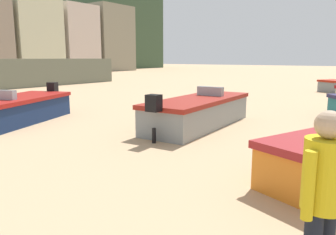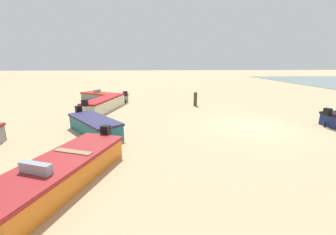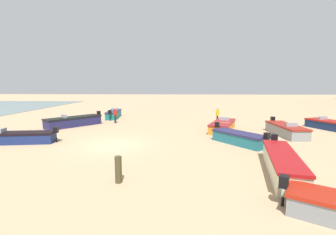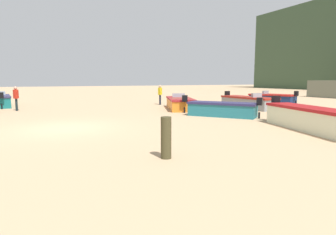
{
  "view_description": "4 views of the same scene",
  "coord_description": "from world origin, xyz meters",
  "px_view_note": "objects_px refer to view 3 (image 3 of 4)",
  "views": [
    {
      "loc": [
        -11.88,
        7.99,
        2.01
      ],
      "look_at": [
        -6.19,
        12.07,
        0.75
      ],
      "focal_mm": 35.34,
      "sensor_mm": 36.0,
      "label": 1
    },
    {
      "loc": [
        -11.27,
        5.56,
        3.55
      ],
      "look_at": [
        -0.11,
        4.71,
        0.64
      ],
      "focal_mm": 23.09,
      "sensor_mm": 36.0,
      "label": 2
    },
    {
      "loc": [
        15.23,
        4.4,
        3.99
      ],
      "look_at": [
        -5.51,
        3.49,
        1.08
      ],
      "focal_mm": 25.31,
      "sensor_mm": 36.0,
      "label": 3
    },
    {
      "loc": [
        12.86,
        -1.13,
        2.07
      ],
      "look_at": [
        1.86,
        4.01,
        0.47
      ],
      "focal_mm": 30.95,
      "sensor_mm": 36.0,
      "label": 4
    }
  ],
  "objects_px": {
    "boat_teal_3": "(239,138)",
    "boat_navy_4": "(17,138)",
    "boat_grey_6": "(286,130)",
    "boat_cream_5": "(282,163)",
    "mooring_post_near_water": "(118,170)",
    "boat_navy_1": "(329,125)",
    "boat_navy_7": "(74,121)",
    "beach_walker_foreground": "(217,114)",
    "beach_walker_distant": "(115,114)",
    "boat_orange_8": "(223,126)",
    "boat_teal_0": "(114,114)"
  },
  "relations": [
    {
      "from": "boat_teal_3",
      "to": "boat_navy_4",
      "type": "bearing_deg",
      "value": 144.03
    },
    {
      "from": "boat_teal_3",
      "to": "boat_grey_6",
      "type": "height_order",
      "value": "boat_grey_6"
    },
    {
      "from": "boat_cream_5",
      "to": "mooring_post_near_water",
      "type": "bearing_deg",
      "value": 24.03
    },
    {
      "from": "boat_navy_1",
      "to": "boat_navy_7",
      "type": "distance_m",
      "value": 23.52
    },
    {
      "from": "boat_grey_6",
      "to": "boat_navy_7",
      "type": "distance_m",
      "value": 18.77
    },
    {
      "from": "boat_navy_1",
      "to": "boat_cream_5",
      "type": "height_order",
      "value": "boat_cream_5"
    },
    {
      "from": "mooring_post_near_water",
      "to": "beach_walker_foreground",
      "type": "distance_m",
      "value": 16.56
    },
    {
      "from": "boat_navy_1",
      "to": "boat_grey_6",
      "type": "relative_size",
      "value": 0.87
    },
    {
      "from": "boat_navy_4",
      "to": "beach_walker_distant",
      "type": "height_order",
      "value": "beach_walker_distant"
    },
    {
      "from": "boat_navy_1",
      "to": "mooring_post_near_water",
      "type": "distance_m",
      "value": 20.16
    },
    {
      "from": "boat_cream_5",
      "to": "boat_grey_6",
      "type": "bearing_deg",
      "value": -100.71
    },
    {
      "from": "boat_teal_3",
      "to": "beach_walker_foreground",
      "type": "bearing_deg",
      "value": 52.91
    },
    {
      "from": "boat_orange_8",
      "to": "boat_navy_7",
      "type": "bearing_deg",
      "value": -165.62
    },
    {
      "from": "boat_navy_4",
      "to": "mooring_post_near_water",
      "type": "bearing_deg",
      "value": -133.92
    },
    {
      "from": "boat_cream_5",
      "to": "mooring_post_near_water",
      "type": "distance_m",
      "value": 7.18
    },
    {
      "from": "mooring_post_near_water",
      "to": "beach_walker_foreground",
      "type": "bearing_deg",
      "value": 157.06
    },
    {
      "from": "beach_walker_foreground",
      "to": "boat_cream_5",
      "type": "bearing_deg",
      "value": -159.06
    },
    {
      "from": "boat_teal_3",
      "to": "boat_navy_4",
      "type": "distance_m",
      "value": 15.12
    },
    {
      "from": "beach_walker_distant",
      "to": "boat_teal_3",
      "type": "bearing_deg",
      "value": -132.65
    },
    {
      "from": "boat_navy_4",
      "to": "beach_walker_foreground",
      "type": "height_order",
      "value": "beach_walker_foreground"
    },
    {
      "from": "boat_navy_1",
      "to": "boat_teal_3",
      "type": "bearing_deg",
      "value": -170.67
    },
    {
      "from": "boat_teal_3",
      "to": "boat_grey_6",
      "type": "distance_m",
      "value": 5.29
    },
    {
      "from": "boat_teal_3",
      "to": "boat_cream_5",
      "type": "relative_size",
      "value": 0.7
    },
    {
      "from": "boat_navy_1",
      "to": "boat_grey_6",
      "type": "xyz_separation_m",
      "value": [
        2.76,
        -5.03,
        0.02
      ]
    },
    {
      "from": "mooring_post_near_water",
      "to": "beach_walker_distant",
      "type": "relative_size",
      "value": 0.68
    },
    {
      "from": "boat_teal_0",
      "to": "boat_navy_4",
      "type": "relative_size",
      "value": 0.91
    },
    {
      "from": "boat_cream_5",
      "to": "boat_navy_7",
      "type": "xyz_separation_m",
      "value": [
        -11.58,
        -14.65,
        -0.01
      ]
    },
    {
      "from": "boat_navy_1",
      "to": "boat_cream_5",
      "type": "distance_m",
      "value": 14.2
    },
    {
      "from": "boat_grey_6",
      "to": "beach_walker_foreground",
      "type": "bearing_deg",
      "value": -55.13
    },
    {
      "from": "boat_teal_0",
      "to": "boat_grey_6",
      "type": "distance_m",
      "value": 18.71
    },
    {
      "from": "boat_grey_6",
      "to": "beach_walker_distant",
      "type": "height_order",
      "value": "beach_walker_distant"
    },
    {
      "from": "boat_navy_7",
      "to": "boat_navy_4",
      "type": "bearing_deg",
      "value": 120.15
    },
    {
      "from": "boat_teal_0",
      "to": "boat_grey_6",
      "type": "relative_size",
      "value": 1.02
    },
    {
      "from": "boat_cream_5",
      "to": "boat_navy_7",
      "type": "height_order",
      "value": "boat_cream_5"
    },
    {
      "from": "boat_teal_0",
      "to": "beach_walker_foreground",
      "type": "distance_m",
      "value": 12.35
    },
    {
      "from": "boat_teal_0",
      "to": "boat_orange_8",
      "type": "xyz_separation_m",
      "value": [
        7.47,
        11.65,
        -0.04
      ]
    },
    {
      "from": "boat_cream_5",
      "to": "boat_orange_8",
      "type": "relative_size",
      "value": 1.1
    },
    {
      "from": "mooring_post_near_water",
      "to": "boat_navy_1",
      "type": "bearing_deg",
      "value": 127.76
    },
    {
      "from": "boat_cream_5",
      "to": "boat_navy_7",
      "type": "distance_m",
      "value": 18.68
    },
    {
      "from": "boat_teal_3",
      "to": "boat_cream_5",
      "type": "xyz_separation_m",
      "value": [
        5.36,
        0.54,
        0.08
      ]
    },
    {
      "from": "boat_grey_6",
      "to": "boat_teal_3",
      "type": "bearing_deg",
      "value": 30.87
    },
    {
      "from": "boat_navy_7",
      "to": "boat_teal_0",
      "type": "bearing_deg",
      "value": -71.6
    },
    {
      "from": "boat_navy_4",
      "to": "boat_navy_1",
      "type": "bearing_deg",
      "value": -84.07
    },
    {
      "from": "boat_navy_4",
      "to": "boat_teal_0",
      "type": "bearing_deg",
      "value": -22.51
    },
    {
      "from": "boat_teal_3",
      "to": "boat_navy_7",
      "type": "distance_m",
      "value": 15.42
    },
    {
      "from": "boat_grey_6",
      "to": "beach_walker_foreground",
      "type": "relative_size",
      "value": 2.93
    },
    {
      "from": "boat_teal_0",
      "to": "boat_cream_5",
      "type": "relative_size",
      "value": 0.88
    },
    {
      "from": "boat_teal_0",
      "to": "boat_cream_5",
      "type": "bearing_deg",
      "value": -60.39
    },
    {
      "from": "boat_teal_0",
      "to": "boat_grey_6",
      "type": "bearing_deg",
      "value": -35.28
    },
    {
      "from": "boat_teal_0",
      "to": "boat_grey_6",
      "type": "xyz_separation_m",
      "value": [
        9.25,
        16.26,
        -0.01
      ]
    }
  ]
}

